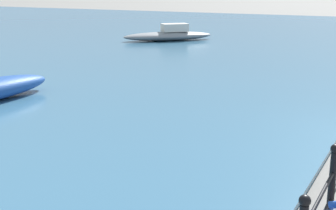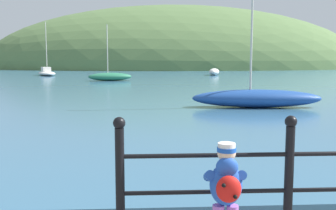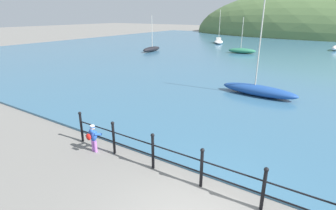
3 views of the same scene
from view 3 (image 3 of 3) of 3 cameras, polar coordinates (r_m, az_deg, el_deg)
water at (r=36.58m, az=30.36°, el=9.51°), size 80.00×60.00×0.10m
far_hillside at (r=71.77m, az=32.60°, el=12.67°), size 66.35×36.49×21.61m
iron_railing at (r=7.48m, az=7.33°, el=-13.14°), size 10.18×0.12×1.21m
child_in_coat at (r=9.53m, az=-16.05°, el=-6.51°), size 0.40×0.54×1.00m
boat_nearest_quay at (r=44.26m, az=10.94°, el=13.45°), size 3.01×4.43×5.10m
boat_twin_mast at (r=33.78m, az=-3.60°, el=12.09°), size 1.04×3.46×4.36m
boat_far_right at (r=16.13m, az=19.07°, el=3.10°), size 4.47×1.44×5.44m
boat_blue_hull at (r=33.35m, az=15.80°, el=11.32°), size 3.36×1.68×4.13m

